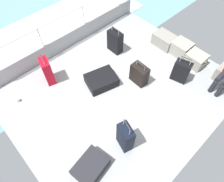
% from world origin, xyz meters
% --- Properties ---
extents(ground_plane, '(4.40, 5.20, 0.06)m').
position_xyz_m(ground_plane, '(0.00, 0.00, -0.03)').
color(ground_plane, '#939699').
extents(gunwale_port, '(0.06, 5.20, 0.45)m').
position_xyz_m(gunwale_port, '(-2.17, 0.00, 0.23)').
color(gunwale_port, '#939699').
rests_on(gunwale_port, ground_plane).
extents(railing_port, '(0.04, 4.20, 1.02)m').
position_xyz_m(railing_port, '(-2.17, 0.00, 0.78)').
color(railing_port, silver).
rests_on(railing_port, ground_plane).
extents(sea_wake, '(12.00, 12.00, 0.01)m').
position_xyz_m(sea_wake, '(-3.60, 0.00, -0.34)').
color(sea_wake, '#6B99A8').
rests_on(sea_wake, ground_plane).
extents(cargo_crate_0, '(0.65, 0.44, 0.35)m').
position_xyz_m(cargo_crate_0, '(-0.30, 2.12, 0.18)').
color(cargo_crate_0, gray).
rests_on(cargo_crate_0, ground_plane).
extents(cargo_crate_1, '(0.53, 0.45, 0.39)m').
position_xyz_m(cargo_crate_1, '(0.25, 2.17, 0.19)').
color(cargo_crate_1, gray).
rests_on(cargo_crate_1, ground_plane).
extents(cargo_crate_2, '(0.52, 0.44, 0.36)m').
position_xyz_m(cargo_crate_2, '(0.76, 2.11, 0.18)').
color(cargo_crate_2, '#9E9989').
rests_on(cargo_crate_2, ground_plane).
extents(suitcase_0, '(0.42, 0.24, 0.77)m').
position_xyz_m(suitcase_0, '(-1.11, 0.91, 0.32)').
color(suitcase_0, black).
rests_on(suitcase_0, ground_plane).
extents(suitcase_1, '(0.75, 0.86, 0.26)m').
position_xyz_m(suitcase_1, '(-0.46, -0.18, 0.13)').
color(suitcase_1, black).
rests_on(suitcase_1, ground_plane).
extents(suitcase_2, '(0.44, 0.33, 0.76)m').
position_xyz_m(suitcase_2, '(0.78, 1.37, 0.30)').
color(suitcase_2, black).
rests_on(suitcase_2, ground_plane).
extents(suitcase_3, '(0.58, 0.72, 0.24)m').
position_xyz_m(suitcase_3, '(0.96, -1.72, 0.12)').
color(suitcase_3, black).
rests_on(suitcase_3, ground_plane).
extents(suitcase_4, '(0.41, 0.29, 0.80)m').
position_xyz_m(suitcase_4, '(-1.45, -1.07, 0.36)').
color(suitcase_4, '#B70C1E').
rests_on(suitcase_4, ground_plane).
extents(suitcase_5, '(0.40, 0.30, 0.93)m').
position_xyz_m(suitcase_5, '(1.06, -0.89, 0.36)').
color(suitcase_5, black).
rests_on(suitcase_5, ground_plane).
extents(suitcase_6, '(0.44, 0.27, 0.64)m').
position_xyz_m(suitcase_6, '(0.12, 0.56, 0.27)').
color(suitcase_6, black).
rests_on(suitcase_6, ground_plane).
extents(paper_cup, '(0.08, 0.08, 0.10)m').
position_xyz_m(paper_cup, '(-1.43, -2.00, 0.05)').
color(paper_cup, white).
rests_on(paper_cup, ground_plane).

